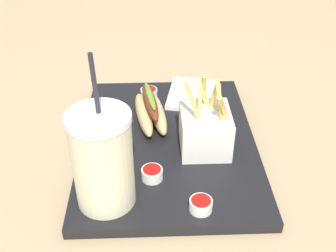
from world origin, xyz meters
name	(u,v)px	position (x,y,z in m)	size (l,w,h in m)	color
ground_plane	(168,150)	(0.00, 0.00, -0.01)	(2.40, 2.40, 0.02)	tan
food_tray	(168,142)	(0.00, 0.00, 0.01)	(0.46, 0.34, 0.02)	black
soda_cup	(103,160)	(-0.16, 0.11, 0.10)	(0.10, 0.10, 0.26)	beige
fries_basket	(205,129)	(-0.03, -0.07, 0.06)	(0.10, 0.09, 0.15)	white
hot_dog_1	(150,111)	(0.06, 0.03, 0.05)	(0.16, 0.08, 0.07)	#DBB775
ketchup_cup_1	(201,204)	(-0.19, -0.04, 0.03)	(0.04, 0.04, 0.02)	white
ketchup_cup_2	(149,92)	(0.16, 0.04, 0.03)	(0.04, 0.04, 0.02)	white
ketchup_cup_3	(152,173)	(-0.12, 0.03, 0.03)	(0.04, 0.04, 0.02)	white
napkin_stack	(193,94)	(0.16, -0.06, 0.02)	(0.14, 0.11, 0.01)	white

